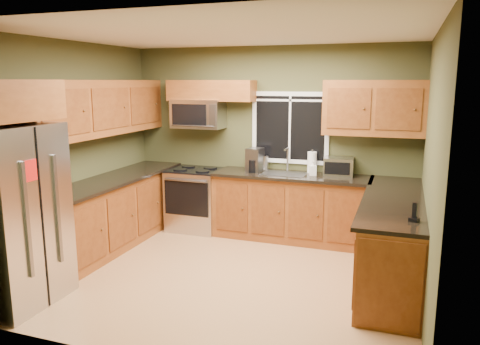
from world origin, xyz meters
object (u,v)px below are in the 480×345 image
Objects in this scene: range at (196,199)px; microwave at (198,114)px; toaster_oven at (339,167)px; cordless_phone at (414,216)px; soap_bottle_a at (254,162)px; paper_towel_roll at (312,162)px; kettle at (263,162)px; coffee_maker at (255,161)px; refrigerator at (13,216)px; soap_bottle_b at (313,168)px.

microwave is (-0.00, 0.14, 1.26)m from range.
range is 2.29× the size of toaster_oven.
soap_bottle_a is at bearing 139.62° from cordless_phone.
soap_bottle_a is at bearing -167.32° from paper_towel_roll.
coffee_maker is at bearing -120.18° from kettle.
paper_towel_roll is (1.70, 0.07, -0.64)m from microwave.
toaster_oven is (2.77, 2.92, 0.16)m from refrigerator.
toaster_oven reaches higher than soap_bottle_b.
toaster_oven is at bearing 5.65° from soap_bottle_a.
coffee_maker is at bearing -6.36° from microwave.
paper_towel_roll is 1.83× the size of cordless_phone.
microwave is at bearing 147.67° from cordless_phone.
soap_bottle_a is at bearing -166.00° from coffee_maker.
soap_bottle_a reaches higher than cordless_phone.
range is at bearing -179.00° from soap_bottle_b.
kettle is (-1.08, 0.03, -0.00)m from toaster_oven.
soap_bottle_b is at bearing 48.94° from refrigerator.
coffee_maker is 1.30× the size of kettle.
coffee_maker is (1.60, 2.80, 0.20)m from refrigerator.
range is at bearing 76.03° from refrigerator.
refrigerator reaches higher than soap_bottle_a.
microwave reaches higher than kettle.
range is 1.23× the size of microwave.
paper_towel_roll is (2.39, 2.98, 0.19)m from refrigerator.
kettle reaches higher than soap_bottle_b.
soap_bottle_b reaches higher than cordless_phone.
soap_bottle_a reaches higher than toaster_oven.
refrigerator is at bearing -165.12° from cordless_phone.
soap_bottle_a reaches higher than soap_bottle_b.
kettle is at bearing 168.69° from soap_bottle_b.
refrigerator is 3.40m from kettle.
paper_towel_roll is at bearing 105.52° from soap_bottle_b.
soap_bottle_a is at bearing 180.00° from soap_bottle_b.
soap_bottle_b is (0.75, -0.15, -0.02)m from kettle.
cordless_phone is (3.03, -1.92, -0.74)m from microwave.
toaster_oven is (2.08, 0.01, -0.67)m from microwave.
toaster_oven is 0.39m from paper_towel_roll.
kettle reaches higher than range.
toaster_oven is at bearing 5.54° from coffee_maker.
paper_towel_roll is 1.62× the size of soap_bottle_b.
soap_bottle_b is (0.05, -0.18, -0.05)m from paper_towel_roll.
coffee_maker is 1.17× the size of soap_bottle_a.
microwave is 1.85× the size of toaster_oven.
soap_bottle_b is (1.75, -0.11, -0.69)m from microwave.
range is 1.09m from soap_bottle_a.
soap_bottle_a is (-1.18, -0.12, 0.02)m from toaster_oven.
microwave is (0.69, 2.91, 0.83)m from refrigerator.
refrigerator is at bearing -103.97° from range.
kettle is at bearing 56.31° from soap_bottle_a.
range is 4.62× the size of soap_bottle_b.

